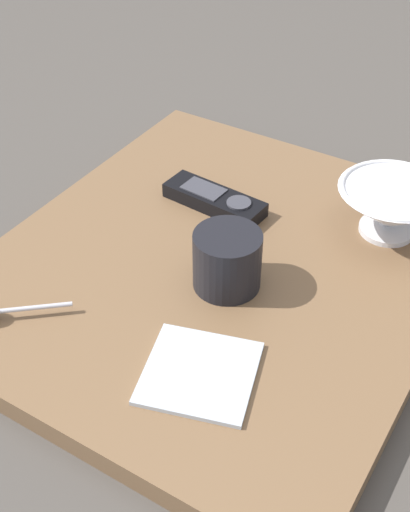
{
  "coord_description": "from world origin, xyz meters",
  "views": [
    {
      "loc": [
        0.64,
        0.37,
        0.65
      ],
      "look_at": [
        0.02,
        -0.01,
        0.05
      ],
      "focal_mm": 48.57,
      "sensor_mm": 36.0,
      "label": 1
    }
  ],
  "objects_px": {
    "coffee_mug": "(227,260)",
    "tv_remote_near": "(215,200)",
    "cereal_bowl": "(391,207)",
    "folded_napkin": "(200,373)"
  },
  "relations": [
    {
      "from": "coffee_mug",
      "to": "tv_remote_near",
      "type": "height_order",
      "value": "coffee_mug"
    },
    {
      "from": "tv_remote_near",
      "to": "cereal_bowl",
      "type": "bearing_deg",
      "value": 107.5
    },
    {
      "from": "cereal_bowl",
      "to": "coffee_mug",
      "type": "distance_m",
      "value": 0.26
    },
    {
      "from": "cereal_bowl",
      "to": "folded_napkin",
      "type": "relative_size",
      "value": 1.0
    },
    {
      "from": "folded_napkin",
      "to": "tv_remote_near",
      "type": "bearing_deg",
      "value": -151.94
    },
    {
      "from": "coffee_mug",
      "to": "cereal_bowl",
      "type": "bearing_deg",
      "value": 147.67
    },
    {
      "from": "cereal_bowl",
      "to": "folded_napkin",
      "type": "xyz_separation_m",
      "value": [
        0.37,
        -0.09,
        -0.04
      ]
    },
    {
      "from": "folded_napkin",
      "to": "coffee_mug",
      "type": "bearing_deg",
      "value": -160.88
    },
    {
      "from": "coffee_mug",
      "to": "tv_remote_near",
      "type": "relative_size",
      "value": 0.55
    },
    {
      "from": "coffee_mug",
      "to": "tv_remote_near",
      "type": "xyz_separation_m",
      "value": [
        -0.14,
        -0.11,
        -0.03
      ]
    }
  ]
}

